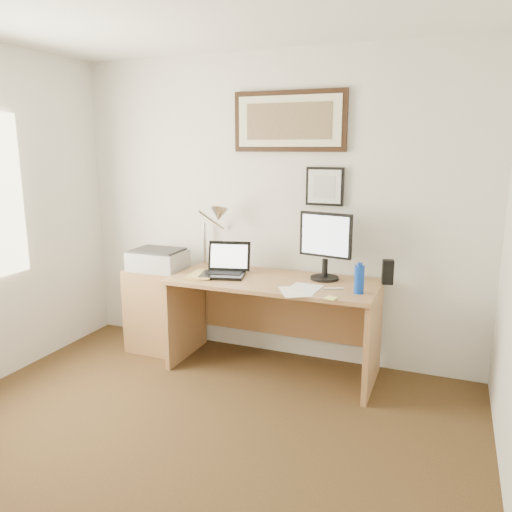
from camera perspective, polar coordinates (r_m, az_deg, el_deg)
The scene contains 18 objects.
floor at distance 2.93m, azimuth -13.21°, elevation -24.81°, with size 4.00×4.00×0.00m, color #412C17.
wall_back at distance 4.15m, azimuth 1.81°, elevation 5.40°, with size 3.50×0.02×2.50m, color silver.
side_cabinet at distance 4.47m, azimuth -10.92°, elevation -5.97°, with size 0.50×0.40×0.73m, color #97683F.
water_bottle at distance 3.55m, azimuth 11.71°, elevation -2.64°, with size 0.07×0.07×0.20m, color #0D38AC.
bottle_cap at distance 3.53m, azimuth 11.79°, elevation -0.93°, with size 0.04×0.04×0.02m, color #0D38AC.
speaker at distance 3.85m, azimuth 14.83°, elevation -1.78°, with size 0.08×0.07×0.18m, color black.
paper_sheet_a at distance 3.55m, azimuth 4.50°, elevation -4.07°, with size 0.20×0.28×0.00m, color white.
paper_sheet_b at distance 3.61m, azimuth 5.41°, elevation -3.79°, with size 0.22×0.31×0.00m, color white.
sticky_pad at distance 3.41m, azimuth 8.55°, elevation -4.78°, with size 0.07×0.07×0.01m, color #F5F976.
marker_pen at distance 3.63m, azimuth 8.86°, elevation -3.69°, with size 0.02×0.02×0.14m, color white.
book at distance 4.02m, azimuth -7.36°, elevation -2.03°, with size 0.20×0.27×0.02m, color tan.
desk at distance 4.00m, azimuth 2.38°, elevation -5.67°, with size 1.60×0.70×0.75m.
laptop at distance 3.98m, azimuth -3.56°, elevation -1.40°, with size 0.39×0.37×0.26m.
lcd_monitor at distance 3.83m, azimuth 7.93°, elevation 1.52°, with size 0.42×0.22×0.52m.
printer at distance 4.31m, azimuth -11.13°, elevation -0.41°, with size 0.44×0.34×0.18m.
desk_lamp at distance 4.15m, azimuth -4.42°, elevation 4.49°, with size 0.29×0.27×0.53m.
picture_large at distance 4.05m, azimuth 3.81°, elevation 15.12°, with size 0.92×0.04×0.47m.
picture_small at distance 3.98m, azimuth 7.86°, elevation 7.88°, with size 0.30×0.03×0.30m.
Camera 1 is at (1.40, -1.88, 1.75)m, focal length 35.00 mm.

